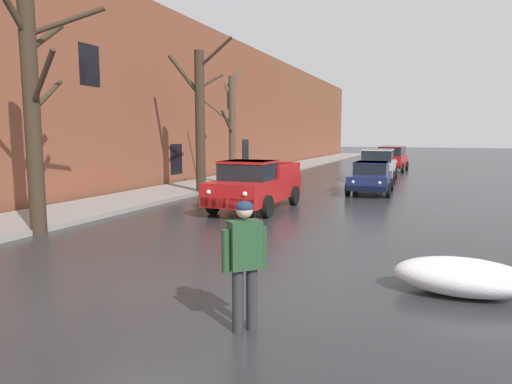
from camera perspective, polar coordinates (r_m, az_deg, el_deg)
The scene contains 13 objects.
ground_plane at distance 7.97m, azimuth -15.77°, elevation -12.20°, with size 200.00×200.00×0.00m, color #2B2B2D.
left_sidewalk_slab at distance 26.56m, azimuth -3.19°, elevation 1.66°, with size 3.07×80.00×0.15m, color gray.
brick_townhouse_facade at distance 27.43m, azimuth -7.17°, elevation 11.05°, with size 0.63×80.00×9.01m.
snow_bank_along_left_kerb at distance 8.24m, azimuth 24.67°, elevation -9.74°, with size 2.13×1.05×0.61m.
snow_bank_mid_block_left at distance 24.19m, azimuth -0.08°, elevation 1.97°, with size 2.20×1.24×0.89m.
bare_tree_at_the_corner at distance 13.14m, azimuth -26.35°, elevation 11.19°, with size 2.42×3.64×6.88m.
bare_tree_second_along_sidewalk at distance 20.11m, azimuth -7.12°, elevation 9.28°, with size 3.36×1.74×6.68m.
bare_tree_mid_block at distance 23.05m, azimuth -3.09°, elevation 8.21°, with size 1.98×3.16×6.06m.
pickup_truck_red_approaching_near_lane at distance 15.89m, azimuth -0.14°, elevation 0.91°, with size 2.15×4.88×1.76m.
sedan_darkblue_parked_kerbside_close at distance 21.11m, azimuth 14.29°, elevation 1.88°, with size 1.99×3.97×1.42m.
suv_silver_parked_kerbside_mid at distance 27.15m, azimuth 15.11°, elevation 3.48°, with size 2.24×4.51×1.82m.
suv_red_parked_far_down_block at distance 34.79m, azimuth 16.76°, elevation 4.17°, with size 2.17×4.69×1.82m.
pedestrian_with_coffee at distance 6.01m, azimuth -1.44°, elevation -7.98°, with size 0.53×0.56×1.76m.
Camera 1 is at (4.68, -5.90, 2.60)m, focal length 31.74 mm.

